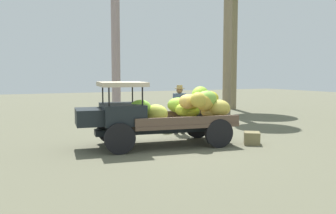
{
  "coord_description": "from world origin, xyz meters",
  "views": [
    {
      "loc": [
        4.41,
        9.32,
        2.07
      ],
      "look_at": [
        -0.03,
        0.04,
        1.11
      ],
      "focal_mm": 38.19,
      "sensor_mm": 36.0,
      "label": 1
    }
  ],
  "objects": [
    {
      "name": "ground_plane",
      "position": [
        0.0,
        0.0,
        0.0
      ],
      "size": [
        60.0,
        60.0,
        0.0
      ],
      "primitive_type": "plane",
      "color": "#615F4A"
    },
    {
      "name": "truck",
      "position": [
        0.09,
        0.01,
        0.97
      ],
      "size": [
        4.6,
        2.25,
        1.85
      ],
      "rotation": [
        0.0,
        0.0,
        -0.14
      ],
      "color": "black",
      "rests_on": "ground"
    },
    {
      "name": "farmer",
      "position": [
        -1.22,
        -1.53,
        0.96
      ],
      "size": [
        0.53,
        0.47,
        1.69
      ],
      "rotation": [
        0.0,
        0.0,
        1.5
      ],
      "color": "#464844",
      "rests_on": "ground"
    },
    {
      "name": "wooden_crate",
      "position": [
        -2.3,
        1.02,
        0.18
      ],
      "size": [
        0.64,
        0.65,
        0.36
      ],
      "primitive_type": "cube",
      "rotation": [
        0.0,
        0.0,
        2.52
      ],
      "color": "olive",
      "rests_on": "ground"
    },
    {
      "name": "loose_banana_bunch",
      "position": [
        -0.92,
        -1.89,
        0.16
      ],
      "size": [
        0.69,
        0.7,
        0.33
      ],
      "primitive_type": "ellipsoid",
      "rotation": [
        0.0,
        -0.02,
        0.82
      ],
      "color": "#8EB734",
      "rests_on": "ground"
    }
  ]
}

